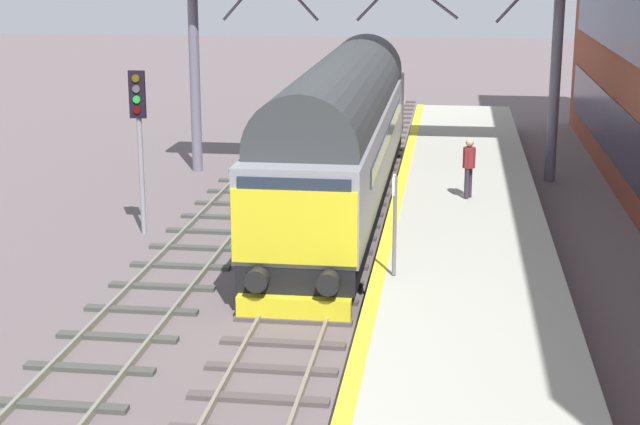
{
  "coord_description": "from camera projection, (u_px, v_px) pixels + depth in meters",
  "views": [
    {
      "loc": [
        3.19,
        -22.06,
        7.55
      ],
      "look_at": [
        0.2,
        0.2,
        1.68
      ],
      "focal_mm": 56.24,
      "sensor_mm": 36.0,
      "label": 1
    }
  ],
  "objects": [
    {
      "name": "platform_number_sign",
      "position": [
        394.0,
        211.0,
        20.53
      ],
      "size": [
        0.1,
        0.44,
        2.11
      ],
      "color": "slate",
      "rests_on": "station_platform"
    },
    {
      "name": "waiting_passenger",
      "position": [
        469.0,
        163.0,
        27.2
      ],
      "size": [
        0.45,
        0.47,
        1.64
      ],
      "rotation": [
        0.0,
        0.0,
        1.14
      ],
      "color": "#332838",
      "rests_on": "station_platform"
    },
    {
      "name": "track_main",
      "position": [
        310.0,
        282.0,
        23.46
      ],
      "size": [
        2.5,
        60.0,
        0.15
      ],
      "color": "gray",
      "rests_on": "ground"
    },
    {
      "name": "diesel_locomotive",
      "position": [
        341.0,
        133.0,
        28.92
      ],
      "size": [
        2.74,
        17.82,
        4.68
      ],
      "color": "black",
      "rests_on": "ground"
    },
    {
      "name": "track_adjacent_west",
      "position": [
        171.0,
        276.0,
        23.89
      ],
      "size": [
        2.5,
        60.0,
        0.15
      ],
      "color": "slate",
      "rests_on": "ground"
    },
    {
      "name": "station_platform",
      "position": [
        466.0,
        270.0,
        22.88
      ],
      "size": [
        4.0,
        44.0,
        1.01
      ],
      "color": "#ABAD9E",
      "rests_on": "ground"
    },
    {
      "name": "ground_plane",
      "position": [
        310.0,
        284.0,
        23.47
      ],
      "size": [
        140.0,
        140.0,
        0.0
      ],
      "primitive_type": "plane",
      "color": "#615557",
      "rests_on": "ground"
    },
    {
      "name": "signal_post_mid",
      "position": [
        139.0,
        129.0,
        26.87
      ],
      "size": [
        0.44,
        0.22,
        4.5
      ],
      "color": "gray",
      "rests_on": "ground"
    }
  ]
}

